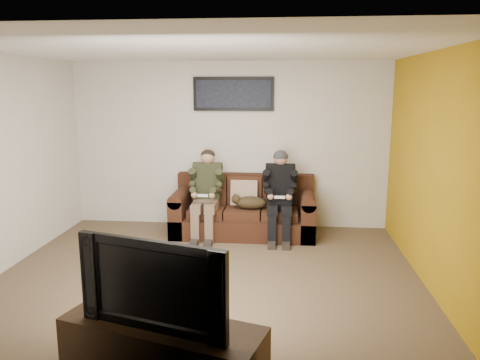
# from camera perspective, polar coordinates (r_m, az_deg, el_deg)

# --- Properties ---
(floor) EXTENTS (5.00, 5.00, 0.00)m
(floor) POSITION_cam_1_polar(r_m,az_deg,el_deg) (5.60, -4.05, -11.96)
(floor) COLOR brown
(floor) RESTS_ON ground
(ceiling) EXTENTS (5.00, 5.00, 0.00)m
(ceiling) POSITION_cam_1_polar(r_m,az_deg,el_deg) (5.16, -4.47, 15.61)
(ceiling) COLOR silver
(ceiling) RESTS_ON ground
(wall_back) EXTENTS (5.00, 0.00, 5.00)m
(wall_back) POSITION_cam_1_polar(r_m,az_deg,el_deg) (7.43, -1.34, 4.27)
(wall_back) COLOR beige
(wall_back) RESTS_ON ground
(wall_front) EXTENTS (5.00, 0.00, 5.00)m
(wall_front) POSITION_cam_1_polar(r_m,az_deg,el_deg) (3.09, -11.28, -6.01)
(wall_front) COLOR beige
(wall_front) RESTS_ON ground
(wall_right) EXTENTS (0.00, 4.50, 4.50)m
(wall_right) POSITION_cam_1_polar(r_m,az_deg,el_deg) (5.40, 22.88, 0.72)
(wall_right) COLOR beige
(wall_right) RESTS_ON ground
(accent_wall_right) EXTENTS (0.00, 4.50, 4.50)m
(accent_wall_right) POSITION_cam_1_polar(r_m,az_deg,el_deg) (5.40, 22.78, 0.72)
(accent_wall_right) COLOR #B18511
(accent_wall_right) RESTS_ON ground
(sofa) EXTENTS (2.13, 0.92, 0.87)m
(sofa) POSITION_cam_1_polar(r_m,az_deg,el_deg) (7.18, 0.48, -3.89)
(sofa) COLOR #371C10
(sofa) RESTS_ON ground
(throw_pillow) EXTENTS (0.41, 0.19, 0.40)m
(throw_pillow) POSITION_cam_1_polar(r_m,az_deg,el_deg) (7.14, 0.51, -1.56)
(throw_pillow) COLOR tan
(throw_pillow) RESTS_ON sofa
(throw_blanket) EXTENTS (0.44, 0.21, 0.08)m
(throw_blanket) POSITION_cam_1_polar(r_m,az_deg,el_deg) (7.40, -4.32, 0.84)
(throw_blanket) COLOR tan
(throw_blanket) RESTS_ON sofa
(person_left) EXTENTS (0.51, 0.87, 1.28)m
(person_left) POSITION_cam_1_polar(r_m,az_deg,el_deg) (6.98, -4.13, -1.07)
(person_left) COLOR brown
(person_left) RESTS_ON sofa
(person_right) EXTENTS (0.51, 0.86, 1.29)m
(person_right) POSITION_cam_1_polar(r_m,az_deg,el_deg) (6.88, 4.90, -1.23)
(person_right) COLOR black
(person_right) RESTS_ON sofa
(cat) EXTENTS (0.66, 0.26, 0.24)m
(cat) POSITION_cam_1_polar(r_m,az_deg,el_deg) (6.94, 1.19, -2.73)
(cat) COLOR #44341A
(cat) RESTS_ON sofa
(framed_poster) EXTENTS (1.25, 0.05, 0.52)m
(framed_poster) POSITION_cam_1_polar(r_m,az_deg,el_deg) (7.33, -0.81, 10.44)
(framed_poster) COLOR black
(framed_poster) RESTS_ON wall_back
(tv_stand) EXTENTS (1.63, 0.92, 0.49)m
(tv_stand) POSITION_cam_1_polar(r_m,az_deg,el_deg) (3.79, -9.42, -20.06)
(tv_stand) COLOR black
(tv_stand) RESTS_ON ground
(television) EXTENTS (1.17, 0.49, 0.68)m
(television) POSITION_cam_1_polar(r_m,az_deg,el_deg) (3.53, -9.73, -11.93)
(television) COLOR black
(television) RESTS_ON tv_stand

